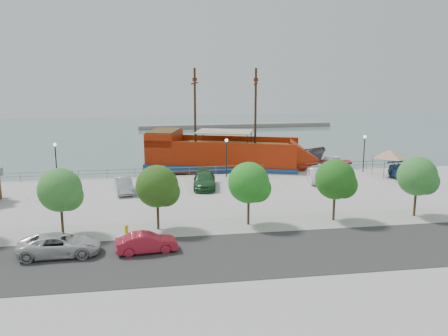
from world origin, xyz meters
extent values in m
plane|color=slate|center=(0.00, 0.00, -1.00)|extent=(160.00, 160.00, 0.00)
cube|color=#B0AFAE|center=(0.00, -21.00, -0.60)|extent=(100.00, 58.00, 1.20)
cube|color=#353535|center=(0.00, -16.00, 0.01)|extent=(100.00, 8.00, 0.04)
cube|color=gray|center=(0.00, -10.00, 0.01)|extent=(100.00, 4.00, 0.05)
cylinder|color=gray|center=(0.00, 7.80, 0.95)|extent=(50.00, 0.06, 0.06)
cylinder|color=gray|center=(0.00, 7.80, 0.55)|extent=(50.00, 0.06, 0.06)
cube|color=gray|center=(10.00, 55.00, -0.60)|extent=(40.00, 3.00, 0.80)
cube|color=#A12206|center=(0.46, 12.10, 1.13)|extent=(18.77, 11.05, 2.91)
cube|color=navy|center=(0.46, 12.10, 0.18)|extent=(19.19, 11.48, 0.67)
cone|color=#A12206|center=(9.79, 8.94, 1.13)|extent=(5.12, 6.24, 5.38)
cube|color=#A12206|center=(-6.44, 14.44, 3.37)|extent=(4.98, 6.38, 1.57)
cube|color=brown|center=(-6.44, 14.44, 4.21)|extent=(4.62, 5.89, 0.13)
cube|color=brown|center=(0.99, 11.92, 2.64)|extent=(15.37, 9.34, 0.17)
cube|color=#A12206|center=(1.32, 14.65, 2.98)|extent=(17.04, 5.96, 0.78)
cube|color=#A12206|center=(-0.40, 9.56, 2.98)|extent=(17.04, 5.96, 0.78)
cylinder|color=#382111|center=(4.17, 10.84, 7.18)|extent=(0.34, 0.34, 9.18)
cylinder|color=#382111|center=(-2.72, 13.18, 7.18)|extent=(0.34, 0.34, 9.18)
cylinder|color=#382111|center=(4.17, 10.84, 9.98)|extent=(1.23, 3.23, 0.16)
cylinder|color=#382111|center=(-2.72, 13.18, 9.98)|extent=(1.23, 3.23, 0.16)
cube|color=beige|center=(0.67, 12.03, 4.26)|extent=(7.52, 6.11, 0.13)
cylinder|color=#382111|center=(10.54, 8.69, 2.47)|extent=(2.70, 1.06, 0.66)
imported|color=#4C5056|center=(10.62, 12.57, 0.25)|extent=(6.73, 3.33, 2.50)
imported|color=white|center=(14.79, 12.11, -0.28)|extent=(6.40, 7.89, 1.44)
cube|color=slate|center=(-14.09, 9.20, -0.78)|extent=(8.11, 4.97, 0.45)
cube|color=gray|center=(8.90, 9.20, -0.79)|extent=(7.52, 3.42, 0.41)
cube|color=gray|center=(16.68, 9.20, -0.79)|extent=(7.62, 4.97, 0.42)
cylinder|color=slate|center=(16.54, 5.30, 1.07)|extent=(0.07, 0.07, 2.15)
cylinder|color=slate|center=(19.07, 5.43, 1.07)|extent=(0.07, 0.07, 2.15)
cylinder|color=slate|center=(16.67, 2.77, 1.07)|extent=(0.07, 0.07, 2.15)
cylinder|color=slate|center=(19.20, 2.90, 1.07)|extent=(0.07, 0.07, 2.15)
pyramid|color=silver|center=(17.87, 4.10, 2.98)|extent=(4.30, 4.30, 0.88)
imported|color=beige|center=(-14.56, -14.21, 0.74)|extent=(5.37, 2.58, 1.48)
imported|color=#B31D32|center=(-8.90, -14.54, 0.68)|extent=(4.23, 1.85, 1.35)
cylinder|color=#C1B104|center=(-10.35, -10.80, 0.30)|extent=(0.24, 0.24, 0.60)
sphere|color=#C1B104|center=(-10.35, -10.80, 0.62)|extent=(0.26, 0.26, 0.26)
cylinder|color=black|center=(-18.00, 6.50, 2.00)|extent=(0.12, 0.12, 4.00)
sphere|color=#FFF2CC|center=(-18.00, 6.50, 4.10)|extent=(0.36, 0.36, 0.36)
cylinder|color=black|center=(0.00, 6.50, 2.00)|extent=(0.12, 0.12, 4.00)
sphere|color=#FFF2CC|center=(0.00, 6.50, 4.10)|extent=(0.36, 0.36, 0.36)
cylinder|color=black|center=(16.00, 6.50, 2.00)|extent=(0.12, 0.12, 4.00)
sphere|color=#FFF2CC|center=(16.00, 6.50, 4.10)|extent=(0.36, 0.36, 0.36)
cylinder|color=#473321|center=(-15.00, -10.00, 1.10)|extent=(0.20, 0.20, 2.20)
sphere|color=#326E2B|center=(-15.00, -10.00, 3.40)|extent=(3.20, 3.20, 3.20)
sphere|color=#326E2B|center=(-14.40, -10.30, 3.00)|extent=(2.20, 2.20, 2.20)
cylinder|color=#473321|center=(-8.00, -10.00, 1.10)|extent=(0.20, 0.20, 2.20)
sphere|color=#274D15|center=(-8.00, -10.00, 3.40)|extent=(3.20, 3.20, 3.20)
sphere|color=#274D15|center=(-7.40, -10.30, 3.00)|extent=(2.20, 2.20, 2.20)
cylinder|color=#473321|center=(-1.00, -10.00, 1.10)|extent=(0.20, 0.20, 2.20)
sphere|color=#23771E|center=(-1.00, -10.00, 3.40)|extent=(3.20, 3.20, 3.20)
sphere|color=#23771E|center=(-0.40, -10.30, 3.00)|extent=(2.20, 2.20, 2.20)
cylinder|color=#473321|center=(6.00, -10.00, 1.10)|extent=(0.20, 0.20, 2.20)
sphere|color=#205B18|center=(6.00, -10.00, 3.40)|extent=(3.20, 3.20, 3.20)
sphere|color=#205B18|center=(6.60, -10.30, 3.00)|extent=(2.20, 2.20, 2.20)
cylinder|color=#473321|center=(13.00, -10.00, 1.10)|extent=(0.20, 0.20, 2.20)
sphere|color=#30712C|center=(13.00, -10.00, 3.40)|extent=(3.20, 3.20, 3.20)
sphere|color=#30712C|center=(13.60, -10.30, 3.00)|extent=(2.20, 2.20, 2.20)
imported|color=red|center=(-16.84, 1.65, 0.70)|extent=(2.45, 4.33, 1.39)
imported|color=#AAABAE|center=(-10.99, 1.52, 0.73)|extent=(2.18, 4.64, 1.47)
imported|color=navy|center=(-8.00, 1.73, 0.78)|extent=(3.42, 5.92, 1.55)
imported|color=#285F2F|center=(-2.97, 2.24, 0.78)|extent=(2.82, 5.62, 1.57)
imported|color=silver|center=(8.99, 2.65, 0.71)|extent=(2.33, 4.53, 1.42)
imported|color=navy|center=(18.88, 1.51, 0.83)|extent=(2.57, 5.83, 1.67)
camera|label=1|loc=(-8.79, -46.48, 12.59)|focal=40.00mm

